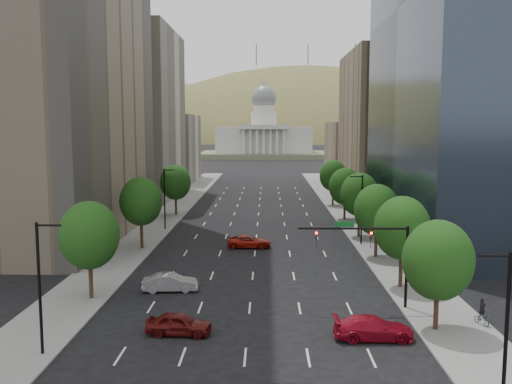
# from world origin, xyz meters

# --- Properties ---
(sidewalk_left) EXTENTS (6.00, 200.00, 0.15)m
(sidewalk_left) POSITION_xyz_m (-15.50, 60.00, 0.07)
(sidewalk_left) COLOR slate
(sidewalk_left) RESTS_ON ground
(sidewalk_right) EXTENTS (6.00, 200.00, 0.15)m
(sidewalk_right) POSITION_xyz_m (15.50, 60.00, 0.07)
(sidewalk_right) COLOR slate
(sidewalk_right) RESTS_ON ground
(midrise_cream_left) EXTENTS (14.00, 30.00, 35.00)m
(midrise_cream_left) POSITION_xyz_m (-25.00, 103.00, 17.50)
(midrise_cream_left) COLOR beige
(midrise_cream_left) RESTS_ON ground
(filler_left) EXTENTS (14.00, 26.00, 18.00)m
(filler_left) POSITION_xyz_m (-25.00, 136.00, 9.00)
(filler_left) COLOR beige
(filler_left) RESTS_ON ground
(tower_glass_right) EXTENTS (16.00, 38.00, 60.00)m
(tower_glass_right) POSITION_xyz_m (26.00, 58.00, 30.00)
(tower_glass_right) COLOR black
(tower_glass_right) RESTS_ON ground
(parking_tan_right) EXTENTS (14.00, 30.00, 30.00)m
(parking_tan_right) POSITION_xyz_m (25.00, 100.00, 15.00)
(parking_tan_right) COLOR #8C7759
(parking_tan_right) RESTS_ON ground
(filler_right) EXTENTS (14.00, 26.00, 16.00)m
(filler_right) POSITION_xyz_m (25.00, 133.00, 8.00)
(filler_right) COLOR #8C7759
(filler_right) RESTS_ON ground
(tree_right_0) EXTENTS (5.20, 5.20, 8.39)m
(tree_right_0) POSITION_xyz_m (14.00, 25.00, 5.39)
(tree_right_0) COLOR #382316
(tree_right_0) RESTS_ON ground
(tree_right_1) EXTENTS (5.20, 5.20, 8.75)m
(tree_right_1) POSITION_xyz_m (14.00, 36.00, 5.75)
(tree_right_1) COLOR #382316
(tree_right_1) RESTS_ON ground
(tree_right_2) EXTENTS (5.20, 5.20, 8.61)m
(tree_right_2) POSITION_xyz_m (14.00, 48.00, 5.60)
(tree_right_2) COLOR #382316
(tree_right_2) RESTS_ON ground
(tree_right_3) EXTENTS (5.20, 5.20, 8.89)m
(tree_right_3) POSITION_xyz_m (14.00, 60.00, 5.89)
(tree_right_3) COLOR #382316
(tree_right_3) RESTS_ON ground
(tree_right_4) EXTENTS (5.20, 5.20, 8.46)m
(tree_right_4) POSITION_xyz_m (14.00, 74.00, 5.46)
(tree_right_4) COLOR #382316
(tree_right_4) RESTS_ON ground
(tree_right_5) EXTENTS (5.20, 5.20, 8.75)m
(tree_right_5) POSITION_xyz_m (14.00, 90.00, 5.75)
(tree_right_5) COLOR #382316
(tree_right_5) RESTS_ON ground
(tree_left_0) EXTENTS (5.20, 5.20, 8.75)m
(tree_left_0) POSITION_xyz_m (-14.00, 32.00, 5.75)
(tree_left_0) COLOR #382316
(tree_left_0) RESTS_ON ground
(tree_left_1) EXTENTS (5.20, 5.20, 8.97)m
(tree_left_1) POSITION_xyz_m (-14.00, 52.00, 5.96)
(tree_left_1) COLOR #382316
(tree_left_1) RESTS_ON ground
(tree_left_2) EXTENTS (5.20, 5.20, 8.68)m
(tree_left_2) POSITION_xyz_m (-14.00, 78.00, 5.68)
(tree_left_2) COLOR #382316
(tree_left_2) RESTS_ON ground
(streetlight_rs) EXTENTS (1.70, 0.20, 9.00)m
(streetlight_rs) POSITION_xyz_m (13.44, 12.00, 4.84)
(streetlight_rs) COLOR black
(streetlight_rs) RESTS_ON ground
(streetlight_rn) EXTENTS (1.70, 0.20, 9.00)m
(streetlight_rn) POSITION_xyz_m (13.44, 55.00, 4.84)
(streetlight_rn) COLOR black
(streetlight_rn) RESTS_ON ground
(streetlight_ls) EXTENTS (1.70, 0.20, 9.00)m
(streetlight_ls) POSITION_xyz_m (-13.44, 20.00, 4.84)
(streetlight_ls) COLOR black
(streetlight_ls) RESTS_ON ground
(streetlight_ln) EXTENTS (1.70, 0.20, 9.00)m
(streetlight_ln) POSITION_xyz_m (-13.44, 65.00, 4.84)
(streetlight_ln) COLOR black
(streetlight_ln) RESTS_ON ground
(traffic_signal) EXTENTS (9.12, 0.40, 7.38)m
(traffic_signal) POSITION_xyz_m (10.53, 30.00, 5.17)
(traffic_signal) COLOR black
(traffic_signal) RESTS_ON ground
(capitol) EXTENTS (60.00, 40.00, 35.20)m
(capitol) POSITION_xyz_m (0.00, 249.71, 8.58)
(capitol) COLOR #596647
(capitol) RESTS_ON ground
(foothills) EXTENTS (720.00, 413.00, 263.00)m
(foothills) POSITION_xyz_m (34.67, 599.39, -37.78)
(foothills) COLOR olive
(foothills) RESTS_ON ground
(car_red_near) EXTENTS (5.75, 2.41, 1.66)m
(car_red_near) POSITION_xyz_m (9.06, 23.30, 0.83)
(car_red_near) COLOR maroon
(car_red_near) RESTS_ON ground
(car_maroon) EXTENTS (4.93, 2.28, 1.63)m
(car_maroon) POSITION_xyz_m (-5.00, 23.91, 0.82)
(car_maroon) COLOR #500E0D
(car_maroon) RESTS_ON ground
(car_silver) EXTENTS (5.21, 2.22, 1.67)m
(car_silver) POSITION_xyz_m (-7.47, 34.56, 0.84)
(car_silver) COLOR gray
(car_silver) RESTS_ON ground
(car_red_far) EXTENTS (5.48, 2.55, 1.52)m
(car_red_far) POSITION_xyz_m (-0.78, 53.23, 0.76)
(car_red_far) COLOR #9A160B
(car_red_far) RESTS_ON ground
(cyclist) EXTENTS (1.05, 1.65, 2.06)m
(cyclist) POSITION_xyz_m (17.79, 25.98, 0.84)
(cyclist) COLOR black
(cyclist) RESTS_ON sidewalk_right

